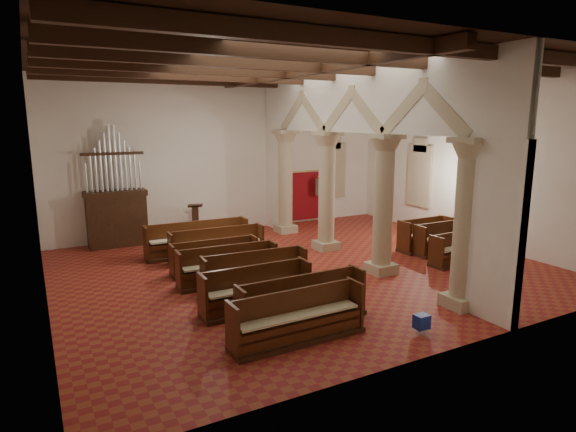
{
  "coord_description": "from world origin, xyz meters",
  "views": [
    {
      "loc": [
        -7.09,
        -12.2,
        4.45
      ],
      "look_at": [
        -0.24,
        0.5,
        1.56
      ],
      "focal_mm": 30.0,
      "sensor_mm": 36.0,
      "label": 1
    }
  ],
  "objects_px": {
    "lectern": "(196,223)",
    "aisle_pew_0": "(458,253)",
    "processional_banner": "(320,205)",
    "pipe_organ": "(116,208)",
    "nave_pew_0": "(298,325)"
  },
  "relations": [
    {
      "from": "pipe_organ",
      "to": "nave_pew_0",
      "type": "xyz_separation_m",
      "value": [
        1.95,
        -9.72,
        -1.02
      ]
    },
    {
      "from": "lectern",
      "to": "pipe_organ",
      "type": "bearing_deg",
      "value": -168.42
    },
    {
      "from": "pipe_organ",
      "to": "nave_pew_0",
      "type": "bearing_deg",
      "value": -78.68
    },
    {
      "from": "lectern",
      "to": "aisle_pew_0",
      "type": "bearing_deg",
      "value": -38.46
    },
    {
      "from": "pipe_organ",
      "to": "lectern",
      "type": "xyz_separation_m",
      "value": [
        2.88,
        -0.01,
        -0.82
      ]
    },
    {
      "from": "nave_pew_0",
      "to": "aisle_pew_0",
      "type": "bearing_deg",
      "value": 17.44
    },
    {
      "from": "pipe_organ",
      "to": "lectern",
      "type": "relative_size",
      "value": 3.3
    },
    {
      "from": "lectern",
      "to": "processional_banner",
      "type": "height_order",
      "value": "processional_banner"
    },
    {
      "from": "pipe_organ",
      "to": "lectern",
      "type": "distance_m",
      "value": 3.0
    },
    {
      "from": "lectern",
      "to": "nave_pew_0",
      "type": "height_order",
      "value": "lectern"
    },
    {
      "from": "processional_banner",
      "to": "pipe_organ",
      "type": "bearing_deg",
      "value": -174.27
    },
    {
      "from": "lectern",
      "to": "aisle_pew_0",
      "type": "xyz_separation_m",
      "value": [
        6.15,
        -7.4,
        -0.22
      ]
    },
    {
      "from": "processional_banner",
      "to": "aisle_pew_0",
      "type": "xyz_separation_m",
      "value": [
        0.47,
        -7.4,
        -0.42
      ]
    },
    {
      "from": "nave_pew_0",
      "to": "aisle_pew_0",
      "type": "xyz_separation_m",
      "value": [
        7.08,
        2.31,
        -0.01
      ]
    },
    {
      "from": "lectern",
      "to": "aisle_pew_0",
      "type": "relative_size",
      "value": 0.64
    }
  ]
}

